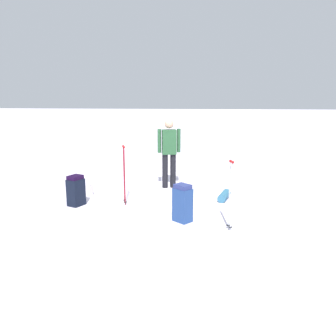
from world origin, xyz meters
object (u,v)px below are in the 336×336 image
object	(u,v)px
thermos_bottle	(92,190)
ski_pair_near	(183,201)
backpack_bright	(183,203)
sleeping_mat_rolled	(224,196)
ski_poles_planted_near	(124,172)
backpack_large_dark	(76,191)
skier_standing	(169,150)
ski_poles_planted_far	(231,192)

from	to	relation	value
thermos_bottle	ski_pair_near	bearing A→B (deg)	-99.40
backpack_bright	sleeping_mat_rolled	distance (m)	1.69
backpack_bright	thermos_bottle	world-z (taller)	backpack_bright
ski_poles_planted_near	thermos_bottle	size ratio (longest dim) A/B	4.86
backpack_large_dark	sleeping_mat_rolled	bearing A→B (deg)	-78.51
skier_standing	ski_poles_planted_far	size ratio (longest dim) A/B	1.38
backpack_large_dark	ski_poles_planted_far	size ratio (longest dim) A/B	0.52
ski_pair_near	sleeping_mat_rolled	xyz separation A→B (m)	(0.23, -0.92, 0.08)
backpack_bright	sleeping_mat_rolled	world-z (taller)	backpack_bright
ski_poles_planted_far	sleeping_mat_rolled	xyz separation A→B (m)	(1.77, -0.04, -0.60)
backpack_large_dark	thermos_bottle	world-z (taller)	backpack_large_dark
skier_standing	thermos_bottle	bearing A→B (deg)	115.27
backpack_large_dark	ski_poles_planted_far	distance (m)	3.33
ski_poles_planted_near	sleeping_mat_rolled	size ratio (longest dim) A/B	2.30
ski_pair_near	backpack_bright	bearing A→B (deg)	-177.99
backpack_large_dark	ski_poles_planted_far	xyz separation A→B (m)	(-1.13, -3.11, 0.37)
ski_pair_near	thermos_bottle	xyz separation A→B (m)	(0.35, 2.13, 0.12)
ski_poles_planted_near	sleeping_mat_rolled	distance (m)	2.28
backpack_large_dark	sleeping_mat_rolled	xyz separation A→B (m)	(0.64, -3.15, -0.23)
backpack_bright	skier_standing	bearing A→B (deg)	10.15
ski_pair_near	backpack_large_dark	bearing A→B (deg)	100.52
skier_standing	sleeping_mat_rolled	bearing A→B (deg)	-126.18
backpack_large_dark	ski_poles_planted_near	xyz separation A→B (m)	(0.18, -1.00, 0.39)
backpack_bright	ski_poles_planted_near	size ratio (longest dim) A/B	0.56
ski_poles_planted_near	sleeping_mat_rolled	world-z (taller)	ski_poles_planted_near
ski_pair_near	backpack_large_dark	distance (m)	2.29
ski_pair_near	sleeping_mat_rolled	world-z (taller)	sleeping_mat_rolled
ski_poles_planted_near	thermos_bottle	bearing A→B (deg)	56.81
backpack_bright	ski_poles_planted_near	xyz separation A→B (m)	(0.96, 1.27, 0.36)
ski_pair_near	thermos_bottle	size ratio (longest dim) A/B	6.78
backpack_bright	ski_poles_planted_far	size ratio (longest dim) A/B	0.57
ski_poles_planted_near	ski_poles_planted_far	xyz separation A→B (m)	(-1.31, -2.10, -0.01)
backpack_bright	sleeping_mat_rolled	size ratio (longest dim) A/B	1.29
ski_pair_near	ski_poles_planted_near	xyz separation A→B (m)	(-0.24, 1.23, 0.69)
backpack_large_dark	backpack_bright	world-z (taller)	backpack_bright
backpack_bright	ski_poles_planted_far	bearing A→B (deg)	-112.49
backpack_bright	ski_poles_planted_far	distance (m)	0.96
skier_standing	ski_pair_near	distance (m)	1.56
ski_pair_near	backpack_bright	xyz separation A→B (m)	(-1.20, -0.04, 0.33)
ski_poles_planted_far	thermos_bottle	size ratio (longest dim) A/B	4.75
sleeping_mat_rolled	thermos_bottle	size ratio (longest dim) A/B	2.12
thermos_bottle	backpack_bright	bearing A→B (deg)	-125.58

